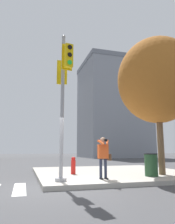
% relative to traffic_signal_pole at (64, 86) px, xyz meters
% --- Properties ---
extents(ground_plane, '(160.00, 160.00, 0.00)m').
position_rel_traffic_signal_pole_xyz_m(ground_plane, '(-0.24, -0.41, -3.73)').
color(ground_plane, '#424244').
extents(sidewalk_corner, '(8.00, 8.00, 0.17)m').
position_rel_traffic_signal_pole_xyz_m(sidewalk_corner, '(3.26, 3.09, -3.64)').
color(sidewalk_corner, '#ADA89E').
rests_on(sidewalk_corner, ground_plane).
extents(traffic_signal_pole, '(0.50, 1.35, 5.70)m').
position_rel_traffic_signal_pole_xyz_m(traffic_signal_pole, '(0.00, 0.00, 0.00)').
color(traffic_signal_pole, '#939399').
rests_on(traffic_signal_pole, sidewalk_corner).
extents(person_photographer, '(0.58, 0.54, 1.63)m').
position_rel_traffic_signal_pole_xyz_m(person_photographer, '(1.69, 0.20, -2.58)').
color(person_photographer, black).
rests_on(person_photographer, sidewalk_corner).
extents(street_tree, '(3.90, 3.90, 6.70)m').
position_rel_traffic_signal_pole_xyz_m(street_tree, '(4.85, 0.93, 0.99)').
color(street_tree, brown).
rests_on(street_tree, sidewalk_corner).
extents(fire_hydrant, '(0.22, 0.28, 0.81)m').
position_rel_traffic_signal_pole_xyz_m(fire_hydrant, '(0.93, 2.30, -3.16)').
color(fire_hydrant, red).
rests_on(fire_hydrant, sidewalk_corner).
extents(trash_bin, '(0.59, 0.59, 0.97)m').
position_rel_traffic_signal_pole_xyz_m(trash_bin, '(4.02, 0.52, -3.07)').
color(trash_bin, '#234728').
rests_on(trash_bin, sidewalk_corner).
extents(building_right, '(11.62, 11.33, 18.34)m').
position_rel_traffic_signal_pole_xyz_m(building_right, '(14.84, 30.35, 5.46)').
color(building_right, gray).
rests_on(building_right, ground_plane).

